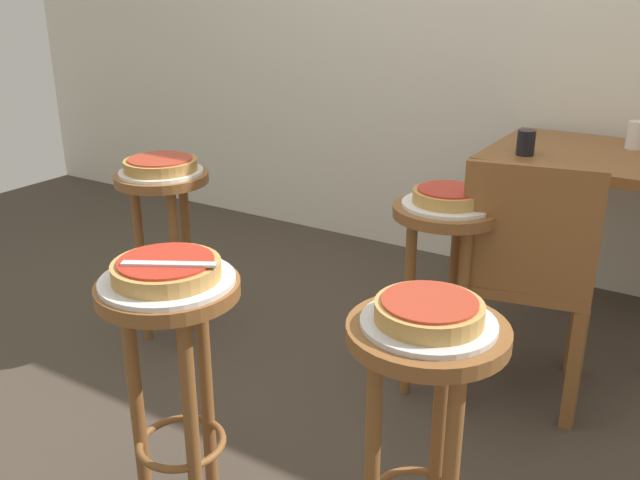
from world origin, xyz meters
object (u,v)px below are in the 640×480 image
(serving_plate_middle, at_px, (428,323))
(pizza_middle, at_px, (429,311))
(stool_rear, at_px, (444,262))
(pizza_rear, at_px, (448,196))
(pizza_foreground, at_px, (166,269))
(cup_near_edge, at_px, (526,143))
(cup_far_edge, at_px, (636,135))
(pizza_server_knife, at_px, (169,264))
(dining_table, at_px, (596,186))
(wooden_chair, at_px, (526,273))
(serving_plate_rear, at_px, (447,204))
(pizza_leftside, at_px, (160,164))
(stool_foreground, at_px, (174,353))
(stool_leftside, at_px, (165,222))
(stool_middle, at_px, (423,403))
(serving_plate_leftside, at_px, (161,172))
(serving_plate_foreground, at_px, (167,280))

(serving_plate_middle, bearing_deg, pizza_middle, 153.43)
(stool_rear, height_order, pizza_rear, pizza_rear)
(pizza_foreground, bearing_deg, cup_near_edge, 75.62)
(cup_far_edge, distance_m, pizza_server_knife, 2.00)
(pizza_rear, height_order, dining_table, pizza_rear)
(cup_near_edge, height_order, wooden_chair, wooden_chair)
(serving_plate_rear, distance_m, cup_far_edge, 1.04)
(dining_table, relative_size, cup_far_edge, 7.60)
(dining_table, relative_size, pizza_server_knife, 3.71)
(pizza_leftside, xyz_separation_m, cup_far_edge, (1.43, 1.15, 0.06))
(pizza_leftside, height_order, dining_table, pizza_leftside)
(pizza_leftside, relative_size, stool_rear, 0.39)
(pizza_foreground, bearing_deg, stool_foreground, 180.00)
(stool_leftside, bearing_deg, stool_middle, -23.69)
(serving_plate_rear, bearing_deg, pizza_middle, -70.47)
(serving_plate_middle, xyz_separation_m, serving_plate_leftside, (-1.31, 0.58, 0.00))
(pizza_middle, relative_size, pizza_rear, 1.02)
(stool_middle, distance_m, stool_leftside, 1.43)
(serving_plate_middle, xyz_separation_m, dining_table, (0.02, 1.58, -0.10))
(pizza_rear, bearing_deg, dining_table, 70.08)
(serving_plate_middle, height_order, serving_plate_rear, same)
(stool_leftside, bearing_deg, cup_near_edge, 36.87)
(pizza_foreground, bearing_deg, pizza_leftside, 135.01)
(stool_foreground, xyz_separation_m, serving_plate_rear, (0.34, 0.90, 0.20))
(stool_middle, xyz_separation_m, serving_plate_middle, (0.00, 0.00, 0.20))
(pizza_middle, bearing_deg, serving_plate_middle, -26.57)
(dining_table, bearing_deg, stool_foreground, -110.29)
(stool_leftside, height_order, wooden_chair, wooden_chair)
(stool_rear, relative_size, pizza_server_knife, 3.10)
(serving_plate_foreground, xyz_separation_m, pizza_server_knife, (0.03, -0.02, 0.06))
(pizza_middle, distance_m, pizza_rear, 0.82)
(pizza_server_knife, bearing_deg, wooden_chair, 32.70)
(serving_plate_leftside, relative_size, cup_near_edge, 3.24)
(pizza_middle, relative_size, cup_near_edge, 2.39)
(pizza_foreground, relative_size, serving_plate_rear, 0.89)
(stool_foreground, xyz_separation_m, cup_near_edge, (0.39, 1.52, 0.28))
(cup_near_edge, bearing_deg, cup_far_edge, 44.96)
(pizza_rear, distance_m, cup_far_edge, 1.04)
(stool_foreground, xyz_separation_m, stool_leftside, (-0.70, 0.70, 0.00))
(pizza_rear, bearing_deg, stool_rear, 180.00)
(stool_foreground, relative_size, pizza_middle, 3.01)
(pizza_middle, bearing_deg, stool_foreground, -168.27)
(stool_foreground, bearing_deg, serving_plate_rear, 69.37)
(pizza_server_knife, bearing_deg, pizza_foreground, 116.90)
(serving_plate_leftside, relative_size, stool_rear, 0.45)
(wooden_chair, bearing_deg, pizza_rear, -154.23)
(cup_far_edge, bearing_deg, cup_near_edge, -135.04)
(serving_plate_foreground, bearing_deg, cup_near_edge, 75.62)
(serving_plate_middle, distance_m, dining_table, 1.59)
(dining_table, xyz_separation_m, pizza_server_knife, (-0.60, -1.73, 0.15))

